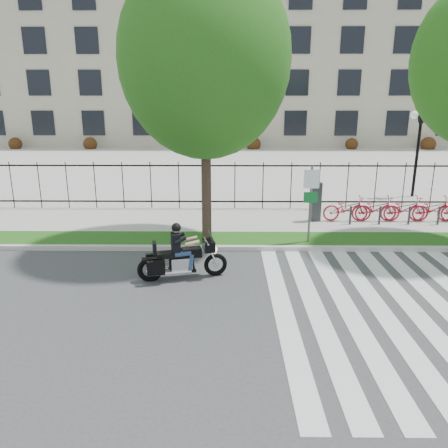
{
  "coord_description": "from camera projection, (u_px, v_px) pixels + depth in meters",
  "views": [
    {
      "loc": [
        0.94,
        -9.19,
        4.65
      ],
      "look_at": [
        0.8,
        3.0,
        1.2
      ],
      "focal_mm": 35.0,
      "sensor_mm": 36.0,
      "label": 1
    }
  ],
  "objects": [
    {
      "name": "ground",
      "position": [
        188.0,
        309.0,
        10.12
      ],
      "size": [
        120.0,
        120.0,
        0.0
      ],
      "primitive_type": "plane",
      "color": "#3B3B3D",
      "rests_on": "ground"
    },
    {
      "name": "curb",
      "position": [
        199.0,
        248.0,
        14.04
      ],
      "size": [
        60.0,
        0.2,
        0.15
      ],
      "primitive_type": "cube",
      "color": "#BBB8B0",
      "rests_on": "ground"
    },
    {
      "name": "grass_verge",
      "position": [
        201.0,
        240.0,
        14.86
      ],
      "size": [
        60.0,
        1.5,
        0.15
      ],
      "primitive_type": "cube",
      "color": "#1D4A12",
      "rests_on": "ground"
    },
    {
      "name": "sidewalk",
      "position": [
        205.0,
        221.0,
        17.27
      ],
      "size": [
        60.0,
        3.5,
        0.15
      ],
      "primitive_type": "cube",
      "color": "#B0AEA5",
      "rests_on": "ground"
    },
    {
      "name": "plaza",
      "position": [
        217.0,
        161.0,
        34.16
      ],
      "size": [
        80.0,
        34.0,
        0.1
      ],
      "primitive_type": "cube",
      "color": "#B0AEA5",
      "rests_on": "ground"
    },
    {
      "name": "crosswalk_stripes",
      "position": [
        397.0,
        309.0,
        10.07
      ],
      "size": [
        5.7,
        8.0,
        0.01
      ],
      "primitive_type": null,
      "color": "silver",
      "rests_on": "ground"
    },
    {
      "name": "iron_fence",
      "position": [
        207.0,
        185.0,
        18.66
      ],
      "size": [
        30.0,
        0.06,
        2.0
      ],
      "primitive_type": null,
      "color": "black",
      "rests_on": "sidewalk"
    },
    {
      "name": "office_building",
      "position": [
        221.0,
        53.0,
        50.61
      ],
      "size": [
        60.0,
        21.9,
        20.15
      ],
      "color": "#ADA28C",
      "rests_on": "ground"
    },
    {
      "name": "lamp_post_right",
      "position": [
        420.0,
        132.0,
        20.68
      ],
      "size": [
        1.06,
        0.7,
        4.25
      ],
      "color": "black",
      "rests_on": "ground"
    },
    {
      "name": "street_tree_1",
      "position": [
        205.0,
        59.0,
        13.28
      ],
      "size": [
        5.29,
        5.29,
        8.76
      ],
      "color": "#35251C",
      "rests_on": "grass_verge"
    },
    {
      "name": "bike_share_station",
      "position": [
        446.0,
        209.0,
        16.77
      ],
      "size": [
        10.0,
        0.86,
        1.5
      ],
      "color": "#2D2D33",
      "rests_on": "sidewalk"
    },
    {
      "name": "sign_pole_regulatory",
      "position": [
        311.0,
        195.0,
        14.01
      ],
      "size": [
        0.5,
        0.09,
        2.5
      ],
      "color": "#59595B",
      "rests_on": "grass_verge"
    },
    {
      "name": "motorcycle_rider",
      "position": [
        182.0,
        256.0,
        11.69
      ],
      "size": [
        2.41,
        1.01,
        1.88
      ],
      "color": "black",
      "rests_on": "ground"
    }
  ]
}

